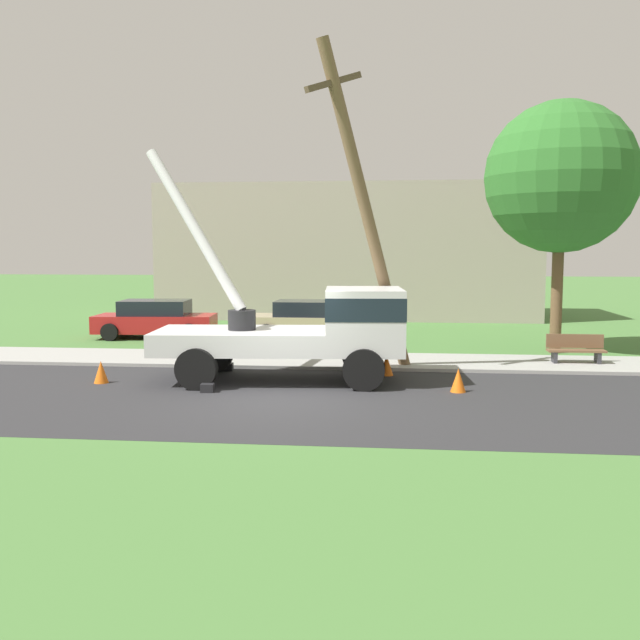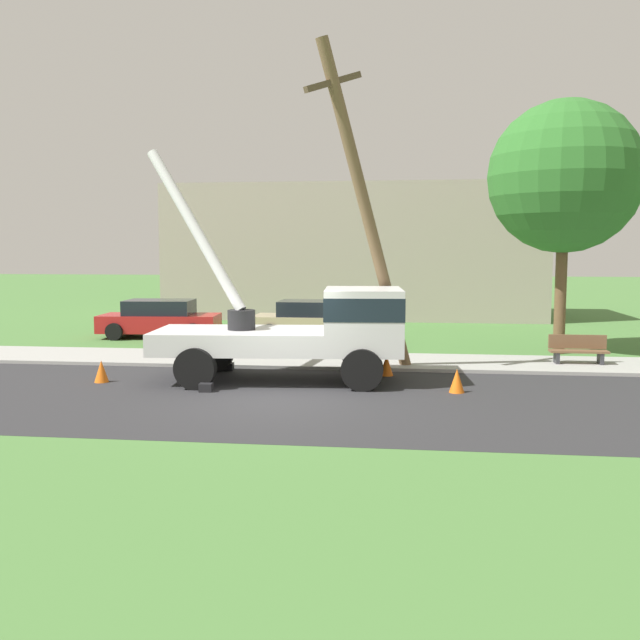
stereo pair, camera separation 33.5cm
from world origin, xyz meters
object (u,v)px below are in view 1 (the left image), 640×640
Objects in this scene: traffic_cone_curbside at (387,365)px; traffic_cone_behind at (101,372)px; utility_truck at (312,326)px; park_bench at (576,350)px; traffic_cone_ahead at (458,380)px; parked_sedan_red at (155,319)px; roadside_tree_near at (561,178)px; parked_sedan_tan at (309,320)px; leaning_utility_pole at (365,209)px.

traffic_cone_behind is at bearing -165.79° from traffic_cone_curbside.
utility_truck is 4.33× the size of park_bench.
traffic_cone_curbside is at bearing 14.21° from traffic_cone_behind.
parked_sedan_red is (-10.40, 8.95, 0.43)m from traffic_cone_ahead.
roadside_tree_near reaches higher than traffic_cone_behind.
utility_truck is 5.40m from traffic_cone_behind.
traffic_cone_ahead is 1.00× the size of traffic_cone_curbside.
traffic_cone_ahead and traffic_cone_curbside have the same top height.
utility_truck is at bearing -82.67° from parked_sedan_tan.
traffic_cone_behind is 9.93m from parked_sedan_tan.
leaning_utility_pole is at bearing -143.54° from roadside_tree_near.
traffic_cone_behind is 7.31m from traffic_cone_curbside.
traffic_cone_ahead is at bearing -49.92° from traffic_cone_curbside.
parked_sedan_tan is at bearing 116.53° from traffic_cone_ahead.
leaning_utility_pole is 1.08× the size of roadside_tree_near.
traffic_cone_curbside is 0.07× the size of roadside_tree_near.
leaning_utility_pole reaches higher than parked_sedan_red.
traffic_cone_ahead is 9.23m from roadside_tree_near.
parked_sedan_red and parked_sedan_tan have the same top height.
traffic_cone_behind is 0.07× the size of roadside_tree_near.
parked_sedan_tan reaches higher than traffic_cone_ahead.
traffic_cone_ahead is 0.35× the size of park_bench.
leaning_utility_pole is 1.94× the size of parked_sedan_tan.
utility_truck is at bearing 9.21° from traffic_cone_behind.
parked_sedan_tan is 2.77× the size of park_bench.
traffic_cone_ahead is 5.48m from park_bench.
utility_truck is 3.44m from leaning_utility_pole.
parked_sedan_red is at bearing 100.58° from traffic_cone_behind.
park_bench is at bearing -19.17° from parked_sedan_red.
parked_sedan_tan is at bearing 112.01° from traffic_cone_curbside.
utility_truck is at bearing -153.06° from traffic_cone_curbside.
parked_sedan_tan is 0.56× the size of roadside_tree_near.
parked_sedan_tan is 9.96m from roadside_tree_near.
park_bench is (5.96, 1.86, -3.93)m from leaning_utility_pole.
parked_sedan_red is at bearing 160.83° from park_bench.
roadside_tree_near is (5.38, 4.61, 5.28)m from traffic_cone_curbside.
park_bench is at bearing -31.92° from parked_sedan_tan.
traffic_cone_ahead is (3.55, -1.05, -1.13)m from utility_truck.
roadside_tree_near reaches higher than traffic_cone_ahead.
park_bench is (8.28, -5.16, -0.25)m from parked_sedan_tan.
leaning_utility_pole reaches higher than traffic_cone_behind.
traffic_cone_behind is 8.90m from parked_sedan_red.
parked_sedan_red reaches higher than park_bench.
traffic_cone_curbside is 0.35× the size of park_bench.
traffic_cone_behind is 13.03m from park_bench.
parked_sedan_tan is (-2.32, 7.02, -3.68)m from leaning_utility_pole.
leaning_utility_pole reaches higher than traffic_cone_ahead.
park_bench is (3.69, 4.05, 0.18)m from traffic_cone_ahead.
parked_sedan_red is 0.57× the size of roadside_tree_near.
utility_truck reaches higher than park_bench.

